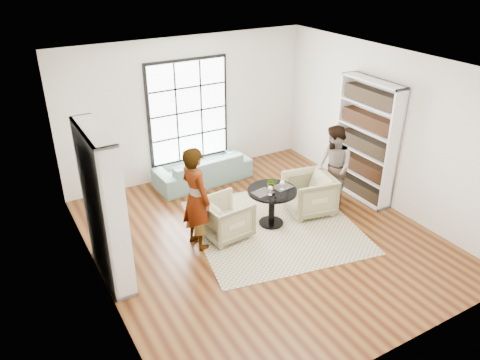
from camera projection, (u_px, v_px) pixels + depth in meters
ground at (262, 237)px, 8.25m from camera, size 6.00×6.00×0.00m
room_shell at (247, 161)px, 8.10m from camera, size 6.00×6.01×6.00m
rug at (274, 226)px, 8.55m from camera, size 3.32×3.32×0.01m
pedestal_table at (272, 199)px, 8.39m from camera, size 0.89×0.89×0.71m
sofa at (203, 169)px, 10.02m from camera, size 2.11×0.92×0.60m
armchair_left at (226, 218)px, 8.13m from camera, size 0.86×0.84×0.72m
armchair_right at (309, 194)px, 8.85m from camera, size 0.99×0.97×0.77m
person_left at (196, 198)px, 7.64m from camera, size 0.52×0.71×1.80m
person_right at (334, 167)px, 8.91m from camera, size 0.79×0.92×1.62m
placemat_left at (263, 193)px, 8.22m from camera, size 0.37×0.31×0.01m
placemat_right at (283, 187)px, 8.41m from camera, size 0.37×0.31×0.01m
cutlery_left at (263, 192)px, 8.21m from camera, size 0.17×0.24×0.01m
cutlery_right at (283, 186)px, 8.41m from camera, size 0.17×0.24×0.01m
wine_glass_left at (270, 188)px, 8.09m from camera, size 0.08×0.08×0.17m
wine_glass_right at (282, 183)px, 8.26m from camera, size 0.08×0.08×0.18m
flower_centerpiece at (272, 184)px, 8.27m from camera, size 0.25×0.23×0.23m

